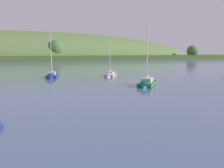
# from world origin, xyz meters

# --- Properties ---
(far_shoreline_hill) EXTENTS (452.04, 119.00, 52.22)m
(far_shoreline_hill) POSITION_xyz_m (24.39, 244.88, 0.18)
(far_shoreline_hill) COLOR #3C4E24
(far_shoreline_hill) RESTS_ON ground
(sailboat_near_mooring) EXTENTS (6.11, 6.89, 11.34)m
(sailboat_near_mooring) POSITION_xyz_m (10.97, 63.95, 0.15)
(sailboat_near_mooring) COLOR #ADB2BC
(sailboat_near_mooring) RESTS_ON ground
(sailboat_midwater_white) EXTENTS (5.01, 8.20, 11.86)m
(sailboat_midwater_white) POSITION_xyz_m (-3.26, 67.69, 0.28)
(sailboat_midwater_white) COLOR navy
(sailboat_midwater_white) RESTS_ON ground
(sailboat_outer_reach) EXTENTS (7.50, 7.40, 12.65)m
(sailboat_outer_reach) POSITION_xyz_m (8.23, 44.05, 0.20)
(sailboat_outer_reach) COLOR #0F564C
(sailboat_outer_reach) RESTS_ON ground
(mooring_buoy_foreground) EXTENTS (0.46, 0.46, 0.54)m
(mooring_buoy_foreground) POSITION_xyz_m (33.25, 66.65, 0.00)
(mooring_buoy_foreground) COLOR yellow
(mooring_buoy_foreground) RESTS_ON ground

